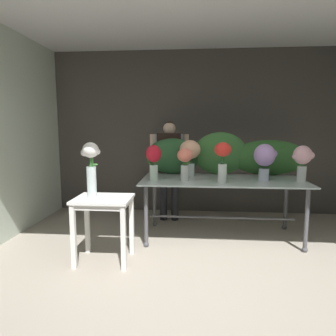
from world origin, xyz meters
name	(u,v)px	position (x,y,z in m)	size (l,w,h in m)	color
ground_plane	(194,243)	(0.00, 1.62, 0.00)	(7.13, 7.13, 0.00)	#9E9384
wall_back	(195,133)	(0.00, 3.24, 1.42)	(5.13, 0.12, 2.84)	#4C4742
wall_left	(2,135)	(-2.57, 1.62, 1.42)	(0.12, 3.36, 2.84)	silver
ceiling_slab	(197,10)	(0.00, 1.62, 2.90)	(5.25, 3.36, 0.12)	silver
display_table_glass	(222,187)	(0.37, 1.88, 0.72)	(2.17, 1.04, 0.83)	silver
side_table_white	(103,208)	(-1.02, 1.02, 0.62)	(0.63, 0.51, 0.74)	white
florist	(169,160)	(-0.41, 2.61, 1.00)	(0.62, 0.24, 1.61)	#232328
foliage_backdrop	(224,156)	(0.42, 2.28, 1.10)	(2.37, 0.30, 0.62)	#28562D
vase_scarlet_lilies	(223,158)	(0.34, 1.60, 1.14)	(0.21, 0.21, 0.51)	silver
vase_blush_carnations	(303,159)	(1.37, 1.76, 1.12)	(0.27, 0.23, 0.47)	silver
vase_coral_stock	(185,161)	(-0.13, 1.70, 1.08)	(0.20, 0.20, 0.43)	silver
vase_lilac_roses	(265,158)	(0.91, 1.81, 1.12)	(0.30, 0.28, 0.48)	silver
vase_crimson_tulips	(154,159)	(-0.54, 1.68, 1.11)	(0.20, 0.20, 0.47)	silver
vase_peach_peonies	(190,153)	(-0.07, 2.08, 1.16)	(0.30, 0.30, 0.52)	silver
vase_white_roses_tall	(91,166)	(-1.15, 1.02, 1.09)	(0.23, 0.18, 0.62)	silver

